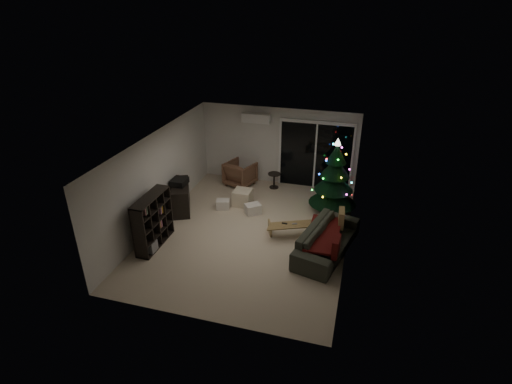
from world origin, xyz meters
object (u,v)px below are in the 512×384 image
(bookshelf, at_px, (147,220))
(christmas_tree, at_px, (335,176))
(coffee_table, at_px, (290,230))
(media_cabinet, at_px, (181,197))
(armchair, at_px, (240,174))
(sofa, at_px, (327,240))

(bookshelf, distance_m, christmas_tree, 5.14)
(coffee_table, xyz_separation_m, christmas_tree, (0.88, 1.69, 0.91))
(media_cabinet, bearing_deg, armchair, 36.24)
(coffee_table, bearing_deg, media_cabinet, 146.36)
(bookshelf, distance_m, armchair, 4.05)
(bookshelf, height_order, armchair, bookshelf)
(media_cabinet, bearing_deg, sofa, -37.95)
(media_cabinet, relative_size, coffee_table, 1.12)
(bookshelf, bearing_deg, sofa, 22.49)
(bookshelf, relative_size, armchair, 1.55)
(bookshelf, relative_size, media_cabinet, 1.06)
(armchair, relative_size, sofa, 0.37)
(bookshelf, relative_size, sofa, 0.57)
(media_cabinet, distance_m, christmas_tree, 4.40)
(coffee_table, distance_m, christmas_tree, 2.11)
(christmas_tree, bearing_deg, armchair, 163.04)
(sofa, xyz_separation_m, christmas_tree, (-0.10, 2.11, 0.75))
(media_cabinet, height_order, armchair, media_cabinet)
(armchair, xyz_separation_m, sofa, (3.17, -3.05, -0.05))
(media_cabinet, xyz_separation_m, christmas_tree, (4.20, 1.11, 0.69))
(bookshelf, relative_size, christmas_tree, 0.61)
(christmas_tree, bearing_deg, bookshelf, -144.90)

